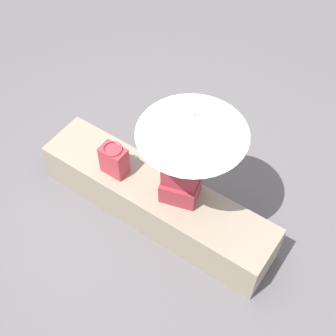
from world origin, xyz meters
TOP-DOWN VIEW (x-y plane):
  - ground_plane at (0.00, 0.00)m, footprint 14.00×14.00m
  - stone_bench at (0.00, 0.00)m, footprint 2.49×0.55m
  - person_seated at (-0.24, -0.05)m, footprint 0.51×0.36m
  - parasol at (-0.32, -0.09)m, footprint 0.93×0.93m
  - handbag_black at (0.44, 0.07)m, footprint 0.25×0.19m

SIDE VIEW (x-z plane):
  - ground_plane at x=0.00m, z-range 0.00..0.00m
  - stone_bench at x=0.00m, z-range 0.00..0.48m
  - handbag_black at x=0.44m, z-range 0.48..0.82m
  - person_seated at x=-0.24m, z-range 0.42..1.32m
  - parasol at x=-0.32m, z-range 0.91..2.03m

